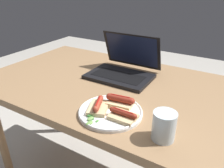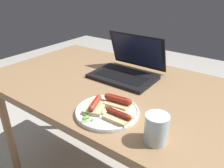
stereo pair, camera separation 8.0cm
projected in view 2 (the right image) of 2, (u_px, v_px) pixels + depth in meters
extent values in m
cube|color=#93704C|center=(120.00, 88.00, 1.10)|extent=(1.41, 0.79, 0.04)
cylinder|color=#93704C|center=(78.00, 94.00, 1.82)|extent=(0.05, 0.05, 0.71)
cylinder|color=#93704C|center=(9.00, 132.00, 1.37)|extent=(0.05, 0.05, 0.71)
cube|color=black|center=(123.00, 77.00, 1.16)|extent=(0.34, 0.22, 0.02)
cube|color=black|center=(121.00, 76.00, 1.15)|extent=(0.28, 0.12, 0.00)
cube|color=black|center=(137.00, 51.00, 1.22)|extent=(0.34, 0.07, 0.20)
cube|color=#192347|center=(137.00, 51.00, 1.22)|extent=(0.30, 0.06, 0.17)
cylinder|color=white|center=(107.00, 112.00, 0.86)|extent=(0.25, 0.25, 0.01)
torus|color=white|center=(107.00, 111.00, 0.86)|extent=(0.25, 0.25, 0.01)
cube|color=#D6B784|center=(95.00, 107.00, 0.87)|extent=(0.11, 0.13, 0.02)
cylinder|color=#9E3D28|center=(95.00, 103.00, 0.86)|extent=(0.05, 0.09, 0.02)
sphere|color=#9E3D28|center=(99.00, 98.00, 0.90)|extent=(0.02, 0.02, 0.02)
sphere|color=#9E3D28|center=(91.00, 108.00, 0.82)|extent=(0.02, 0.02, 0.02)
cylinder|color=red|center=(95.00, 100.00, 0.86)|extent=(0.03, 0.07, 0.01)
cube|color=#D6B784|center=(118.00, 104.00, 0.89)|extent=(0.11, 0.08, 0.02)
cylinder|color=maroon|center=(118.00, 99.00, 0.88)|extent=(0.10, 0.04, 0.03)
sphere|color=maroon|center=(108.00, 96.00, 0.90)|extent=(0.03, 0.03, 0.03)
sphere|color=maroon|center=(129.00, 102.00, 0.86)|extent=(0.03, 0.03, 0.03)
cylinder|color=red|center=(118.00, 96.00, 0.87)|extent=(0.08, 0.02, 0.01)
cube|color=#D6B784|center=(118.00, 117.00, 0.81)|extent=(0.10, 0.07, 0.01)
cylinder|color=maroon|center=(118.00, 113.00, 0.80)|extent=(0.09, 0.02, 0.02)
sphere|color=maroon|center=(108.00, 109.00, 0.83)|extent=(0.02, 0.02, 0.02)
sphere|color=maroon|center=(129.00, 118.00, 0.78)|extent=(0.02, 0.02, 0.02)
cylinder|color=red|center=(118.00, 111.00, 0.80)|extent=(0.08, 0.01, 0.01)
ellipsoid|color=#4C8E3D|center=(85.00, 121.00, 0.80)|extent=(0.02, 0.03, 0.01)
ellipsoid|color=#387A33|center=(86.00, 114.00, 0.83)|extent=(0.03, 0.03, 0.01)
ellipsoid|color=#387A33|center=(88.00, 117.00, 0.82)|extent=(0.02, 0.02, 0.00)
ellipsoid|color=#387A33|center=(90.00, 114.00, 0.83)|extent=(0.02, 0.02, 0.01)
ellipsoid|color=#709E4C|center=(84.00, 122.00, 0.79)|extent=(0.03, 0.03, 0.01)
ellipsoid|color=#709E4C|center=(86.00, 117.00, 0.81)|extent=(0.02, 0.03, 0.01)
ellipsoid|color=#4C8E3D|center=(92.00, 120.00, 0.80)|extent=(0.01, 0.02, 0.00)
ellipsoid|color=#387A33|center=(88.00, 115.00, 0.83)|extent=(0.02, 0.02, 0.01)
cylinder|color=silver|center=(156.00, 129.00, 0.69)|extent=(0.08, 0.08, 0.10)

